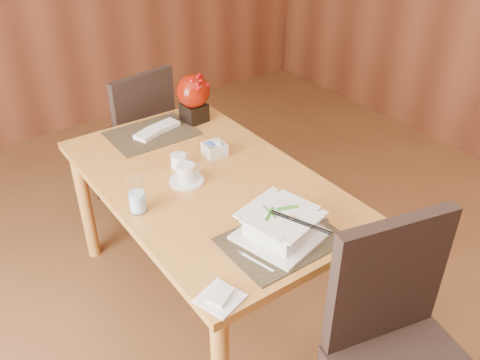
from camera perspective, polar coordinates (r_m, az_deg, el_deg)
dining_table at (r=2.43m, az=-3.68°, el=-1.78°), size 0.90×1.50×0.75m
placemat_near at (r=2.01m, az=4.71°, el=-6.71°), size 0.45×0.33×0.01m
placemat_far at (r=2.79m, az=-9.83°, el=5.18°), size 0.45×0.33×0.01m
soup_setting at (r=1.99m, az=4.56°, el=-5.12°), size 0.36×0.36×0.12m
coffee_cup at (r=2.34m, az=-6.05°, el=0.59°), size 0.16×0.16×0.09m
water_glass at (r=2.15m, az=-11.53°, el=-1.55°), size 0.08×0.08×0.17m
creamer_jug at (r=2.45m, az=-6.91°, el=2.12°), size 0.11×0.11×0.07m
sugar_caddy at (r=2.55m, az=-2.87°, el=3.46°), size 0.11×0.11×0.06m
berry_decor at (r=2.84m, az=-5.27°, el=9.45°), size 0.19×0.19×0.27m
napkins_far at (r=2.80m, az=-9.17°, el=5.67°), size 0.29×0.17×0.02m
bread_plate at (r=1.77m, az=-2.24°, el=-13.15°), size 0.17×0.17×0.01m
near_chair at (r=1.95m, az=17.66°, el=-17.08°), size 0.58×0.58×1.04m
far_chair at (r=3.28m, az=-11.58°, el=5.20°), size 0.52×0.52×0.96m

